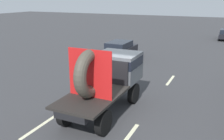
{
  "coord_description": "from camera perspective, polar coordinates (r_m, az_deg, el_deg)",
  "views": [
    {
      "loc": [
        4.59,
        -9.22,
        5.05
      ],
      "look_at": [
        -0.1,
        0.78,
        1.76
      ],
      "focal_mm": 39.69,
      "sensor_mm": 36.0,
      "label": 1
    }
  ],
  "objects": [
    {
      "name": "lane_dash_left_near",
      "position": [
        10.9,
        -15.18,
        -11.63
      ],
      "size": [
        0.16,
        2.84,
        0.01
      ],
      "primitive_type": "cube",
      "rotation": [
        0.0,
        0.0,
        1.57
      ],
      "color": "beige",
      "rests_on": "ground_plane"
    },
    {
      "name": "ground_plane",
      "position": [
        11.47,
        -1.24,
        -9.56
      ],
      "size": [
        120.0,
        120.0,
        0.0
      ],
      "primitive_type": "plane",
      "color": "#38383A"
    },
    {
      "name": "distant_sedan",
      "position": [
        21.19,
        1.7,
        4.85
      ],
      "size": [
        1.84,
        4.29,
        1.4
      ],
      "color": "black",
      "rests_on": "ground_plane"
    },
    {
      "name": "lane_dash_right_far",
      "position": [
        15.98,
        13.31,
        -2.3
      ],
      "size": [
        0.16,
        2.04,
        0.01
      ],
      "primitive_type": "cube",
      "rotation": [
        0.0,
        0.0,
        1.57
      ],
      "color": "beige",
      "rests_on": "ground_plane"
    },
    {
      "name": "lane_dash_left_far",
      "position": [
        17.31,
        2.06,
        -0.39
      ],
      "size": [
        0.16,
        2.48,
        0.01
      ],
      "primitive_type": "cube",
      "rotation": [
        0.0,
        0.0,
        1.57
      ],
      "color": "beige",
      "rests_on": "ground_plane"
    },
    {
      "name": "lane_dash_right_near",
      "position": [
        9.44,
        3.25,
        -15.77
      ],
      "size": [
        0.16,
        2.52,
        0.01
      ],
      "primitive_type": "cube",
      "rotation": [
        0.0,
        0.0,
        1.57
      ],
      "color": "beige",
      "rests_on": "ground_plane"
    },
    {
      "name": "flatbed_truck",
      "position": [
        11.3,
        -0.68,
        -1.19
      ],
      "size": [
        2.02,
        5.16,
        3.14
      ],
      "color": "black",
      "rests_on": "ground_plane"
    }
  ]
}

